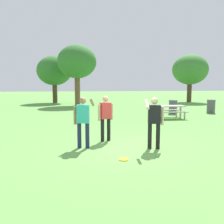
% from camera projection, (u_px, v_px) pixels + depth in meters
% --- Properties ---
extents(ground_plane, '(120.00, 120.00, 0.00)m').
position_uv_depth(ground_plane, '(126.00, 148.00, 7.65)').
color(ground_plane, '#609947').
extents(person_thrower, '(0.70, 0.66, 1.64)m').
position_uv_depth(person_thrower, '(154.00, 119.00, 7.39)').
color(person_thrower, black).
rests_on(person_thrower, ground).
extents(person_catcher, '(0.70, 0.66, 1.64)m').
position_uv_depth(person_catcher, '(83.00, 118.00, 7.51)').
color(person_catcher, '#1E234C').
rests_on(person_catcher, ground).
extents(person_bystander, '(0.56, 0.36, 1.64)m').
position_uv_depth(person_bystander, '(106.00, 115.00, 8.42)').
color(person_bystander, black).
rests_on(person_bystander, ground).
extents(frisbee, '(0.27, 0.27, 0.03)m').
position_uv_depth(frisbee, '(124.00, 159.00, 6.41)').
color(frisbee, yellow).
rests_on(frisbee, ground).
extents(picnic_table_near, '(1.70, 1.42, 0.77)m').
position_uv_depth(picnic_table_near, '(170.00, 109.00, 14.15)').
color(picnic_table_near, '#B2ADA3').
rests_on(picnic_table_near, ground).
extents(trash_can_beside_table, '(0.59, 0.59, 0.96)m').
position_uv_depth(trash_can_beside_table, '(173.00, 107.00, 16.29)').
color(trash_can_beside_table, '#515156').
rests_on(trash_can_beside_table, ground).
extents(trash_can_further_along, '(0.59, 0.59, 0.96)m').
position_uv_depth(trash_can_further_along, '(211.00, 106.00, 16.74)').
color(trash_can_further_along, '#515156').
rests_on(trash_can_further_along, ground).
extents(tree_tall_left, '(3.74, 3.74, 5.09)m').
position_uv_depth(tree_tall_left, '(54.00, 71.00, 25.55)').
color(tree_tall_left, '#4C3823').
rests_on(tree_tall_left, ground).
extents(tree_broad_center, '(3.69, 3.69, 5.74)m').
position_uv_depth(tree_broad_center, '(77.00, 62.00, 22.28)').
color(tree_broad_center, brown).
rests_on(tree_broad_center, ground).
extents(tree_far_right, '(3.98, 3.98, 5.38)m').
position_uv_depth(tree_far_right, '(190.00, 70.00, 26.66)').
color(tree_far_right, '#4C3823').
rests_on(tree_far_right, ground).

